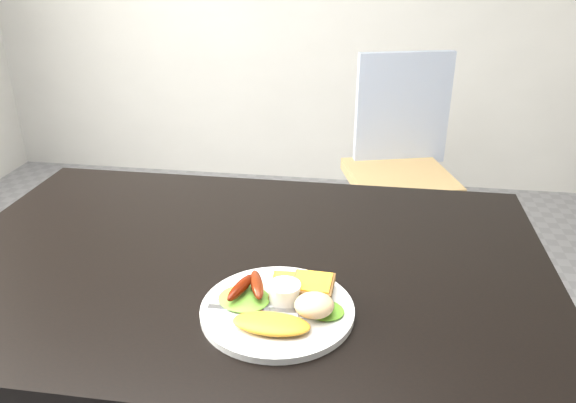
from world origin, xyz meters
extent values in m
cube|color=black|center=(0.00, 0.00, 0.73)|extent=(1.20, 0.80, 0.04)
cube|color=tan|center=(0.36, 1.20, 0.45)|extent=(0.49, 0.49, 0.05)
imported|color=#2C517E|center=(0.31, 0.55, 0.76)|extent=(0.62, 0.50, 1.52)
cylinder|color=white|center=(0.10, -0.17, 0.76)|extent=(0.26, 0.26, 0.01)
ellipsoid|color=#34852A|center=(0.04, -0.16, 0.77)|extent=(0.11, 0.10, 0.01)
ellipsoid|color=#298618|center=(0.18, -0.17, 0.77)|extent=(0.08, 0.07, 0.01)
ellipsoid|color=gold|center=(0.10, -0.23, 0.77)|extent=(0.13, 0.06, 0.02)
ellipsoid|color=#621606|center=(0.03, -0.15, 0.78)|extent=(0.04, 0.09, 0.02)
ellipsoid|color=#602A11|center=(0.06, -0.14, 0.78)|extent=(0.05, 0.09, 0.02)
cylinder|color=white|center=(0.11, -0.15, 0.78)|extent=(0.05, 0.05, 0.03)
cube|color=olive|center=(0.12, -0.12, 0.77)|extent=(0.09, 0.09, 0.01)
cube|color=brown|center=(0.15, -0.12, 0.78)|extent=(0.07, 0.07, 0.01)
ellipsoid|color=#FADDB4|center=(0.16, -0.19, 0.79)|extent=(0.08, 0.07, 0.03)
cube|color=#ADAFB7|center=(0.06, -0.19, 0.76)|extent=(0.15, 0.02, 0.00)
camera|label=1|loc=(0.23, -0.94, 1.32)|focal=35.00mm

